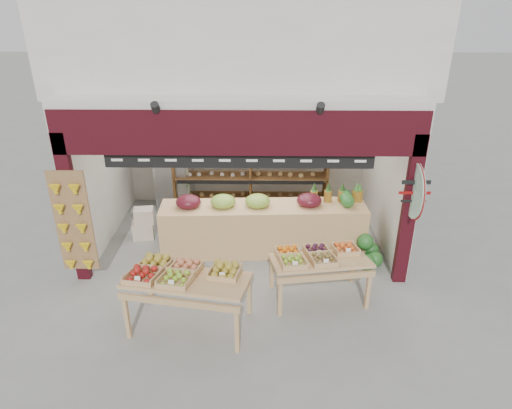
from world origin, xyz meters
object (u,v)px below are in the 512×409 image
object	(u,v)px
display_table_left	(181,276)
display_table_right	(316,258)
mid_counter	(263,226)
cardboard_stack	(156,225)
watermelon_pile	(362,254)
refrigerator	(174,167)
back_shelving	(250,161)

from	to	relation	value
display_table_left	display_table_right	world-z (taller)	display_table_left
mid_counter	display_table_right	world-z (taller)	mid_counter
cardboard_stack	watermelon_pile	world-z (taller)	cardboard_stack
refrigerator	display_table_left	size ratio (longest dim) A/B	1.06
refrigerator	watermelon_pile	bearing A→B (deg)	-30.90
cardboard_stack	display_table_left	size ratio (longest dim) A/B	0.54
display_table_right	cardboard_stack	bearing A→B (deg)	146.45
mid_counter	watermelon_pile	distance (m)	1.92
back_shelving	refrigerator	size ratio (longest dim) A/B	1.69
back_shelving	display_table_left	distance (m)	3.91
back_shelving	cardboard_stack	bearing A→B (deg)	-149.98
refrigerator	display_table_left	world-z (taller)	refrigerator
cardboard_stack	display_table_right	xyz separation A→B (m)	(3.03, -2.01, 0.52)
back_shelving	cardboard_stack	distance (m)	2.43
back_shelving	cardboard_stack	xyz separation A→B (m)	(-1.91, -1.11, -1.01)
cardboard_stack	display_table_right	size ratio (longest dim) A/B	0.62
back_shelving	mid_counter	size ratio (longest dim) A/B	0.87
display_table_left	watermelon_pile	xyz separation A→B (m)	(3.03, 1.73, -0.66)
back_shelving	watermelon_pile	distance (m)	3.13
mid_counter	display_table_right	size ratio (longest dim) A/B	2.36
back_shelving	refrigerator	bearing A→B (deg)	171.60
cardboard_stack	display_table_left	xyz separation A→B (m)	(1.00, -2.68, 0.62)
refrigerator	display_table_right	size ratio (longest dim) A/B	1.22
display_table_left	display_table_right	xyz separation A→B (m)	(2.03, 0.67, -0.10)
mid_counter	watermelon_pile	xyz separation A→B (m)	(1.85, -0.41, -0.33)
mid_counter	display_table_left	world-z (taller)	mid_counter
refrigerator	mid_counter	bearing A→B (deg)	-43.55
refrigerator	display_table_left	bearing A→B (deg)	-78.53
mid_counter	display_table_left	size ratio (longest dim) A/B	2.07
cardboard_stack	display_table_right	bearing A→B (deg)	-33.55
cardboard_stack	watermelon_pile	xyz separation A→B (m)	(4.03, -0.95, -0.05)
back_shelving	watermelon_pile	xyz separation A→B (m)	(2.12, -2.05, -1.05)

